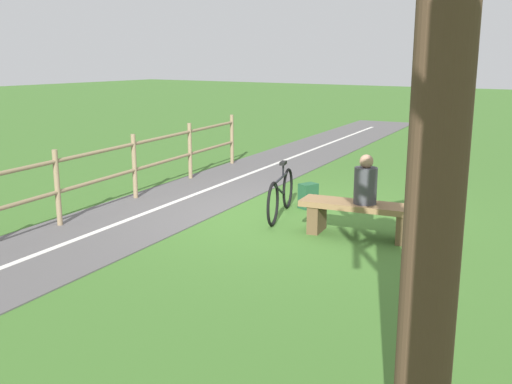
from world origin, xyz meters
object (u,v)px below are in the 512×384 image
at_px(person_seated, 366,183).
at_px(bicycle, 281,194).
at_px(backpack, 308,196).
at_px(tree_near_bench, 439,112).
at_px(bench, 360,214).

distance_m(person_seated, bicycle, 1.61).
distance_m(backpack, tree_near_bench, 6.68).
bearing_deg(bicycle, tree_near_bench, 20.22).
relative_size(person_seated, bicycle, 0.41).
relative_size(person_seated, backpack, 1.65).
bearing_deg(backpack, bicycle, 80.50).
relative_size(bench, bicycle, 1.02).
height_order(bicycle, backpack, bicycle).
xyz_separation_m(person_seated, tree_near_bench, (-2.17, 4.29, 1.40)).
relative_size(person_seated, tree_near_bench, 0.15).
xyz_separation_m(bench, bicycle, (1.46, -0.31, 0.03)).
relative_size(bicycle, backpack, 4.06).
bearing_deg(person_seated, bicycle, -20.29).
distance_m(person_seated, tree_near_bench, 5.00).
bearing_deg(tree_near_bench, person_seated, -63.11).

